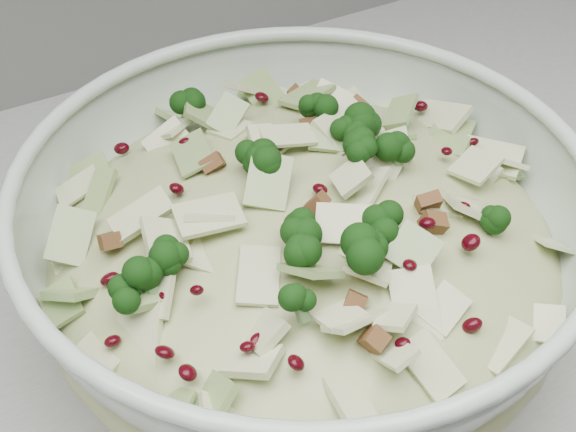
# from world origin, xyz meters

# --- Properties ---
(mixing_bowl) EXTENTS (0.37, 0.37, 0.14)m
(mixing_bowl) POSITION_xyz_m (-0.51, 1.60, 0.97)
(mixing_bowl) COLOR #B9CCBB
(mixing_bowl) RESTS_ON counter
(salad) EXTENTS (0.33, 0.33, 0.14)m
(salad) POSITION_xyz_m (-0.51, 1.60, 1.00)
(salad) COLOR tan
(salad) RESTS_ON mixing_bowl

